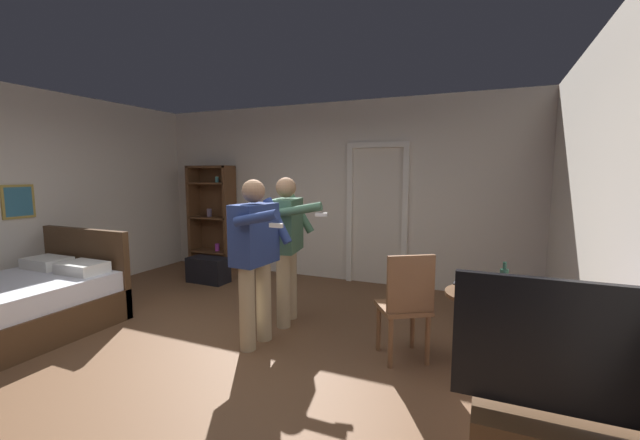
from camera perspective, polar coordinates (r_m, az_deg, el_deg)
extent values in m
plane|color=brown|center=(3.99, -15.84, -18.38)|extent=(6.69, 6.69, 0.00)
cube|color=silver|center=(6.25, 1.48, 4.07)|extent=(6.32, 0.12, 2.76)
cube|color=#B2933F|center=(6.13, -37.57, 2.13)|extent=(0.03, 0.37, 0.42)
cube|color=teal|center=(6.12, -37.51, 2.12)|extent=(0.01, 0.31, 0.36)
cube|color=silver|center=(2.90, 38.77, -0.77)|extent=(0.12, 6.15, 2.76)
cube|color=white|center=(6.07, 4.36, 0.63)|extent=(0.08, 0.08, 2.05)
cube|color=white|center=(5.85, 12.25, 0.26)|extent=(0.08, 0.08, 2.05)
cube|color=white|center=(5.93, 8.41, 10.73)|extent=(0.93, 0.08, 0.08)
cube|color=#4C331E|center=(5.58, -30.78, -6.26)|extent=(1.39, 0.08, 1.02)
cube|color=white|center=(5.67, -34.81, -5.10)|extent=(0.50, 0.34, 0.12)
cube|color=white|center=(5.17, -31.20, -5.92)|extent=(0.50, 0.34, 0.12)
cube|color=brown|center=(7.39, -17.76, 0.48)|extent=(0.06, 0.32, 1.80)
cube|color=brown|center=(6.91, -12.91, 0.21)|extent=(0.06, 0.32, 1.80)
cube|color=brown|center=(7.10, -15.65, 7.43)|extent=(0.83, 0.32, 0.04)
cube|color=brown|center=(7.26, -14.68, 0.48)|extent=(0.83, 0.02, 1.80)
cube|color=brown|center=(7.24, -15.27, -4.38)|extent=(0.77, 0.32, 0.03)
cylinder|color=#C944CB|center=(7.16, -14.66, -3.84)|extent=(0.08, 0.08, 0.13)
cube|color=brown|center=(7.14, -15.42, 0.35)|extent=(0.77, 0.32, 0.03)
cylinder|color=slate|center=(7.17, -15.76, 1.03)|extent=(0.08, 0.08, 0.14)
cube|color=brown|center=(7.10, -15.58, 5.17)|extent=(0.77, 0.32, 0.03)
cylinder|color=#5BA9A7|center=(7.02, -14.72, 5.71)|extent=(0.06, 0.06, 0.10)
cube|color=black|center=(2.27, 33.48, -15.42)|extent=(1.12, 0.05, 0.65)
cube|color=#5B548D|center=(2.30, 33.34, -15.15)|extent=(1.06, 0.01, 0.59)
cylinder|color=brown|center=(3.68, 22.40, -15.21)|extent=(0.08, 0.08, 0.67)
cylinder|color=brown|center=(3.81, 22.16, -19.69)|extent=(0.37, 0.37, 0.03)
cylinder|color=brown|center=(3.57, 22.66, -9.98)|extent=(0.62, 0.62, 0.03)
cube|color=black|center=(3.56, 22.19, -9.54)|extent=(0.36, 0.28, 0.02)
cube|color=black|center=(3.42, 21.80, -8.25)|extent=(0.35, 0.26, 0.07)
cube|color=#204352|center=(3.42, 21.82, -8.23)|extent=(0.32, 0.22, 0.05)
cylinder|color=#1E4231|center=(3.46, 25.09, -8.37)|extent=(0.06, 0.06, 0.23)
cylinder|color=#1E4231|center=(3.42, 25.21, -6.02)|extent=(0.03, 0.03, 0.06)
cylinder|color=brown|center=(4.02, 13.26, -14.64)|extent=(0.04, 0.04, 0.45)
cylinder|color=brown|center=(3.91, 8.48, -15.16)|extent=(0.04, 0.04, 0.45)
cylinder|color=brown|center=(3.73, 15.33, -16.44)|extent=(0.04, 0.04, 0.45)
cylinder|color=brown|center=(3.61, 10.18, -17.11)|extent=(0.04, 0.04, 0.45)
cube|color=brown|center=(3.73, 11.91, -12.33)|extent=(0.58, 0.58, 0.04)
cube|color=brown|center=(3.49, 13.03, -9.02)|extent=(0.38, 0.26, 0.50)
cylinder|color=tan|center=(4.07, -8.15, -11.48)|extent=(0.15, 0.15, 0.82)
cylinder|color=tan|center=(3.88, -10.51, -12.50)|extent=(0.15, 0.15, 0.82)
cube|color=navy|center=(3.81, -9.51, -2.02)|extent=(0.30, 0.49, 0.58)
sphere|color=#936B4C|center=(3.77, -9.63, 4.16)|extent=(0.22, 0.22, 0.22)
cylinder|color=navy|center=(3.95, -6.19, -0.13)|extent=(0.33, 0.12, 0.47)
cylinder|color=navy|center=(3.44, -9.24, 0.27)|extent=(0.46, 0.13, 0.18)
cube|color=white|center=(3.30, -6.38, -0.79)|extent=(0.12, 0.05, 0.04)
cylinder|color=tan|center=(4.61, -4.30, -9.19)|extent=(0.15, 0.15, 0.82)
cylinder|color=tan|center=(4.37, -5.34, -10.13)|extent=(0.15, 0.15, 0.82)
cube|color=#3F664C|center=(4.34, -4.90, -0.74)|extent=(0.35, 0.52, 0.58)
sphere|color=#936B4C|center=(4.31, -4.96, 4.72)|extent=(0.22, 0.22, 0.22)
cylinder|color=#3F664C|center=(4.56, -2.84, 0.96)|extent=(0.34, 0.15, 0.47)
cylinder|color=#3F664C|center=(4.00, -2.93, 1.50)|extent=(0.47, 0.18, 0.17)
cube|color=white|center=(3.93, 0.19, 0.79)|extent=(0.12, 0.06, 0.04)
cube|color=black|center=(6.35, -15.89, -6.98)|extent=(0.63, 0.33, 0.39)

